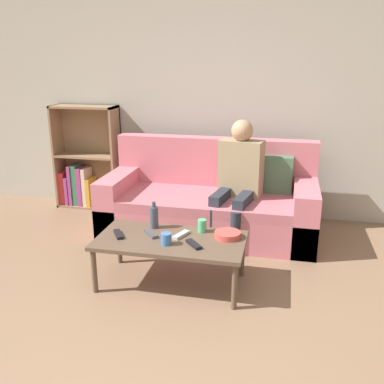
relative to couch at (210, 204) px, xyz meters
name	(u,v)px	position (x,y,z in m)	size (l,w,h in m)	color
wall_back	(213,95)	(-0.10, 0.63, 1.01)	(12.00, 0.06, 2.60)	#B7B2A8
couch	(210,204)	(0.00, 0.00, 0.00)	(2.05, 0.89, 0.90)	#D1707F
bookshelf	(85,168)	(-1.56, 0.48, 0.17)	(0.73, 0.28, 1.17)	#8E7051
coffee_table	(171,243)	(-0.11, -1.10, 0.05)	(1.12, 0.57, 0.38)	brown
person_adult	(239,173)	(0.28, -0.09, 0.36)	(0.47, 0.67, 1.14)	#282D38
cup_near	(202,226)	(0.10, -0.91, 0.14)	(0.07, 0.07, 0.10)	#4CB77A
cup_far	(166,239)	(-0.11, -1.20, 0.13)	(0.08, 0.08, 0.09)	#3D70B2
tv_remote_0	(151,234)	(-0.27, -1.06, 0.10)	(0.15, 0.16, 0.02)	#47474C
tv_remote_1	(194,244)	(0.09, -1.18, 0.10)	(0.15, 0.16, 0.02)	black
tv_remote_2	(118,234)	(-0.51, -1.13, 0.10)	(0.13, 0.17, 0.02)	black
tv_remote_3	(181,235)	(-0.04, -1.03, 0.10)	(0.11, 0.18, 0.02)	#B7B7BC
snack_bowl	(228,235)	(0.31, -0.98, 0.11)	(0.20, 0.20, 0.05)	#DB4C47
bottle	(154,217)	(-0.29, -0.92, 0.18)	(0.07, 0.07, 0.22)	#424756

